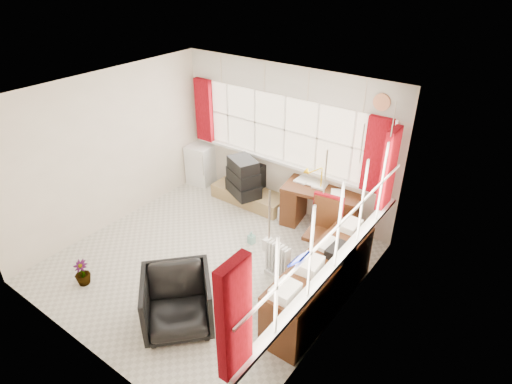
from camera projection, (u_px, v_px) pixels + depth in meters
ground at (209, 262)px, 6.30m from camera, size 4.00×4.00×0.00m
room_walls at (202, 172)px, 5.56m from camera, size 4.00×4.00×4.00m
window_back at (283, 159)px, 7.19m from camera, size 3.70×0.12×3.60m
window_right at (333, 261)px, 4.84m from camera, size 0.12×3.70×3.60m
curtains at (300, 168)px, 5.75m from camera, size 3.83×3.83×1.15m
overhead_cabinets at (309, 111)px, 5.37m from camera, size 3.98×3.98×0.48m
desk at (321, 206)px, 6.92m from camera, size 1.32×0.81×0.74m
desk_lamp at (322, 173)px, 6.66m from camera, size 0.13×0.11×0.38m
task_chair at (324, 228)px, 6.09m from camera, size 0.50×0.52×1.05m
office_chair at (178, 302)px, 5.08m from camera, size 1.14×1.14×0.75m
radiator at (278, 264)px, 5.91m from camera, size 0.39×0.19×0.56m
credenza at (321, 281)px, 5.36m from camera, size 0.50×2.00×0.85m
file_tray at (340, 252)px, 5.22m from camera, size 0.28×0.35×0.11m
tv_bench at (249, 196)px, 7.73m from camera, size 1.40×0.50×0.25m
crt_tv at (250, 175)px, 7.69m from camera, size 0.54×0.51×0.45m
hifi_stack at (243, 178)px, 7.40m from camera, size 0.75×0.64×0.67m
mini_fridge at (201, 164)px, 8.28m from camera, size 0.51×0.51×0.77m
spray_bottle_a at (281, 212)px, 7.20m from camera, size 0.15×0.15×0.32m
spray_bottle_b at (251, 237)px, 6.66m from camera, size 0.11×0.11×0.21m
flower_vase at (82, 273)px, 5.81m from camera, size 0.26×0.26×0.38m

